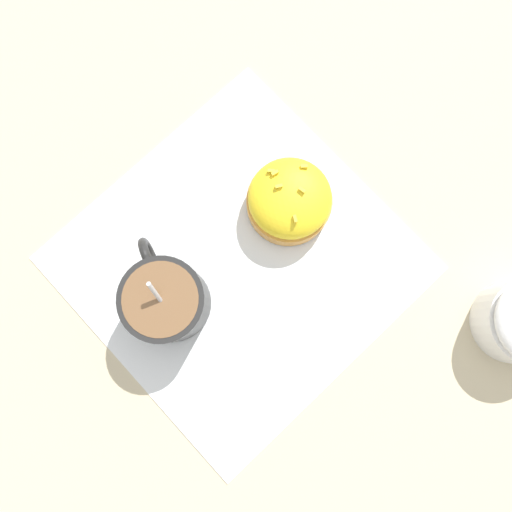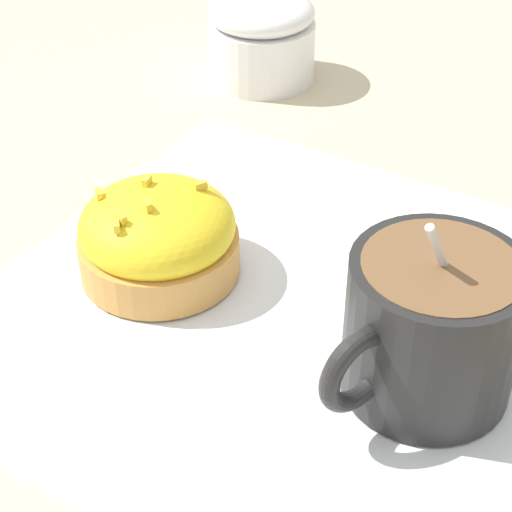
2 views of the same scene
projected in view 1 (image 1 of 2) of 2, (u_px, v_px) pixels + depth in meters
The scene contains 4 objects.
ground_plane at pixel (238, 263), 0.52m from camera, with size 3.00×3.00×0.00m, color #C6B793.
paper_napkin at pixel (238, 263), 0.52m from camera, with size 0.33×0.33×0.00m.
coffee_cup at pixel (166, 300), 0.47m from camera, with size 0.08×0.10×0.10m.
frosted_pastry at pixel (290, 200), 0.50m from camera, with size 0.09×0.09×0.05m.
Camera 1 is at (0.03, 0.07, 0.51)m, focal length 35.00 mm.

